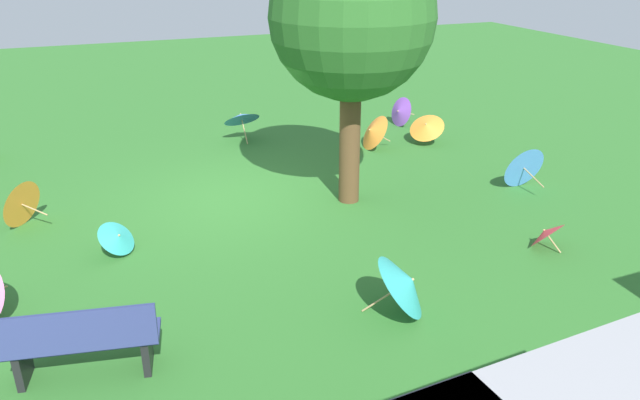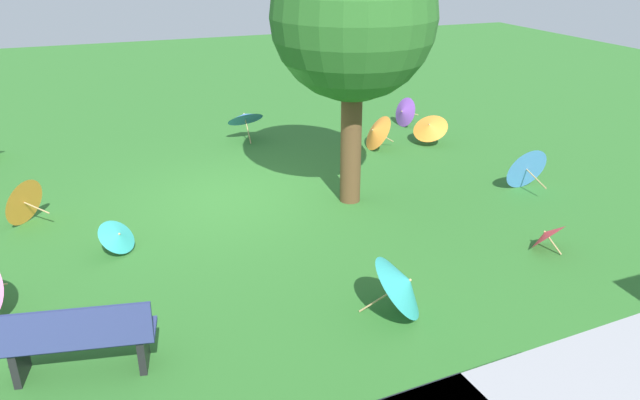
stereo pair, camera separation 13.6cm
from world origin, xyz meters
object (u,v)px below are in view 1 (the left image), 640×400
parasol_orange_0 (372,131)px  parasol_teal_2 (118,237)px  parasol_purple_1 (400,111)px  parasol_red_0 (546,233)px  park_bench (81,341)px  shade_tree (352,19)px  parasol_blue_1 (521,165)px  parasol_orange_2 (19,203)px  parasol_blue_2 (241,117)px  parasol_orange_1 (426,126)px  parasol_teal_0 (406,283)px

parasol_orange_0 → parasol_teal_2: size_ratio=1.15×
parasol_purple_1 → parasol_red_0: (1.13, 6.73, -0.12)m
parasol_teal_2 → park_bench: bearing=78.4°
shade_tree → parasol_blue_1: size_ratio=5.15×
parasol_blue_1 → parasol_orange_0: 3.51m
parasol_orange_0 → parasol_orange_2: parasol_orange_2 is taller
parasol_blue_1 → parasol_orange_2: parasol_blue_1 is taller
parasol_teal_2 → parasol_blue_2: (-3.18, -4.82, 0.27)m
parasol_blue_1 → parasol_orange_2: 8.87m
parasol_orange_0 → parasol_orange_1: parasol_orange_0 is taller
shade_tree → parasol_teal_0: 4.60m
shade_tree → parasol_blue_2: bearing=-78.5°
parasol_teal_2 → parasol_orange_1: bearing=-157.0°
shade_tree → parasol_blue_2: shade_tree is taller
parasol_purple_1 → parasol_red_0: 6.82m
park_bench → parasol_blue_1: 8.38m
parasol_red_0 → parasol_blue_1: bearing=-119.8°
park_bench → parasol_teal_2: (-0.57, -2.80, -0.18)m
parasol_blue_1 → parasol_orange_2: bearing=-10.5°
parasol_orange_2 → parasol_purple_1: bearing=-161.3°
parasol_orange_1 → parasol_orange_2: (8.45, 1.37, -0.02)m
parasol_purple_1 → parasol_red_0: parasol_purple_1 is taller
shade_tree → parasol_orange_2: shade_tree is taller
parasol_orange_1 → parasol_teal_2: (7.05, 2.99, -0.14)m
parasol_orange_1 → parasol_orange_0: bearing=-6.9°
parasol_orange_1 → parasol_blue_2: parasol_blue_2 is taller
parasol_blue_1 → parasol_blue_2: size_ratio=0.98×
parasol_orange_2 → parasol_blue_2: 5.59m
parasol_teal_0 → parasol_blue_1: 5.10m
parasol_teal_2 → parasol_purple_1: bearing=-147.8°
parasol_teal_0 → parasol_orange_2: bearing=-45.1°
parasol_teal_0 → parasol_blue_2: bearing=-89.9°
parasol_red_0 → parasol_blue_2: bearing=-67.7°
park_bench → parasol_blue_1: size_ratio=1.87×
park_bench → shade_tree: 6.35m
parasol_orange_1 → parasol_teal_2: bearing=23.0°
park_bench → parasol_blue_2: (-3.76, -7.62, 0.09)m
parasol_purple_1 → parasol_blue_2: parasol_blue_2 is taller
shade_tree → parasol_red_0: bearing=125.8°
park_bench → parasol_red_0: park_bench is taller
parasol_orange_1 → parasol_red_0: bearing=79.3°
parasol_red_0 → parasol_teal_2: 6.45m
parasol_purple_1 → parasol_blue_1: (-0.12, 4.53, 0.07)m
shade_tree → parasol_teal_2: bearing=8.6°
park_bench → parasol_blue_1: bearing=-160.4°
parasol_teal_2 → parasol_orange_2: 2.15m
parasol_orange_0 → parasol_orange_1: 1.31m
parasol_orange_2 → parasol_blue_2: (-4.58, -3.20, 0.15)m
parasol_teal_0 → parasol_purple_1: (-4.00, -7.53, -0.08)m
shade_tree → parasol_teal_2: (4.04, 0.61, -2.90)m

